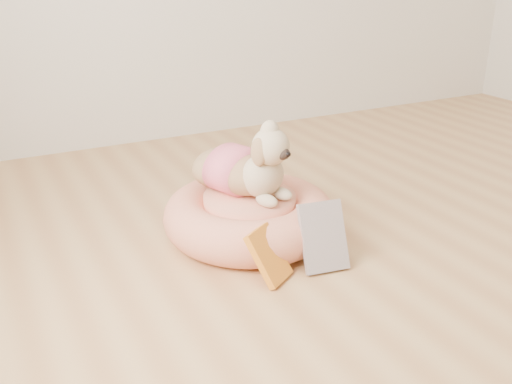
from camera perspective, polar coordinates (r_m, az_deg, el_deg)
name	(u,v)px	position (r m, az deg, el deg)	size (l,w,h in m)	color
pet_bed	(250,216)	(2.06, -0.64, -2.39)	(0.62, 0.62, 0.16)	#DF7157
dog	(245,154)	(1.98, -1.10, 3.77)	(0.27, 0.40, 0.29)	brown
book_yellow	(269,255)	(1.78, 1.27, -6.37)	(0.12, 0.02, 0.18)	gold
book_white	(323,237)	(1.85, 6.75, -4.44)	(0.15, 0.02, 0.23)	white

